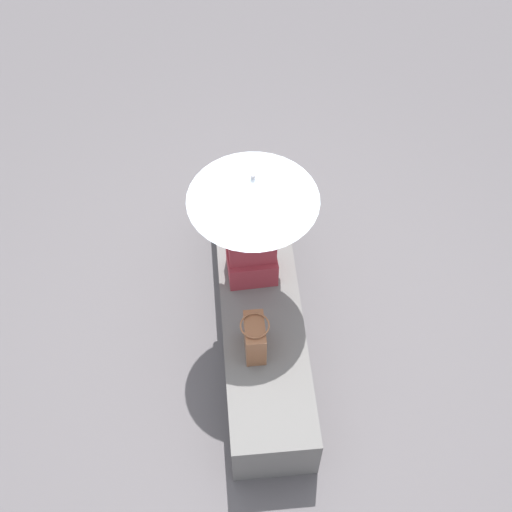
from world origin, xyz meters
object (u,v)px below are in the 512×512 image
handbag_black (255,337)px  parasol (253,189)px  person_seated (252,239)px  magazine (242,211)px

handbag_black → parasol: bearing=-4.1°
person_seated → magazine: size_ratio=3.21×
person_seated → parasol: (-0.07, -0.01, 0.58)m
person_seated → handbag_black: bearing=176.9°
handbag_black → person_seated: bearing=-3.1°
person_seated → magazine: bearing=2.9°
magazine → person_seated: bearing=-155.2°
person_seated → parasol: bearing=-175.7°
parasol → magazine: parasol is taller
person_seated → handbag_black: 0.66m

